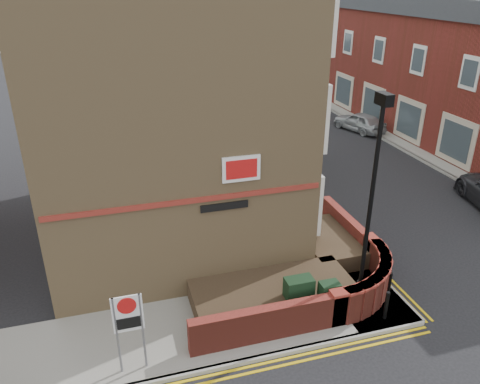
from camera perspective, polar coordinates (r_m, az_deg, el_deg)
The scene contains 26 objects.
ground at distance 13.37m, azimuth 10.47°, elevation -17.88°, with size 120.00×120.00×0.00m, color black.
pavement_corner at distance 13.54m, azimuth -6.50°, elevation -16.57°, with size 13.00×3.00×0.12m, color gray.
pavement_main at distance 27.07m, azimuth -0.61°, elevation 5.53°, with size 2.00×32.00×0.12m, color gray.
pavement_far at distance 29.46m, azimuth 22.26°, elevation 5.27°, with size 4.00×40.00×0.12m, color gray.
kerb_side at distance 12.47m, azimuth -5.15°, elevation -20.99°, with size 13.00×0.15×0.12m, color gray.
kerb_main_near at distance 27.34m, azimuth 1.41°, elevation 5.73°, with size 0.15×32.00×0.12m, color gray.
kerb_main_far at distance 28.29m, azimuth 19.04°, elevation 5.01°, with size 0.15×40.00×0.12m, color gray.
yellow_lines_side at distance 12.33m, azimuth -4.89°, elevation -21.97°, with size 13.00×0.28×0.01m, color gold.
yellow_lines_main at distance 27.43m, azimuth 1.91°, elevation 5.67°, with size 0.28×32.00×0.01m, color gold.
corner_building at distance 16.96m, azimuth -9.41°, elevation 15.13°, with size 8.95×10.40×13.60m.
garden_wall at distance 15.10m, azimuth 6.24°, elevation -11.86°, with size 6.80×6.00×1.20m, color maroon, non-canonical shape.
lamppost at distance 13.06m, azimuth 15.59°, elevation -1.75°, with size 0.25×0.50×6.30m.
utility_cabinet_large at distance 13.70m, azimuth 7.12°, elevation -12.51°, with size 0.80×0.45×1.20m, color black.
utility_cabinet_small at distance 13.81m, azimuth 10.74°, elevation -12.71°, with size 0.55×0.40×1.10m, color black.
bollard_near at distance 14.13m, azimuth 17.40°, elevation -13.05°, with size 0.11×0.11×0.90m, color black.
bollard_far at distance 14.95m, azimuth 17.71°, elevation -10.79°, with size 0.11×0.11×0.90m, color black.
zone_sign at distance 11.68m, azimuth -13.45°, elevation -14.91°, with size 0.72×0.07×2.20m.
far_terrace at distance 32.52m, azimuth 21.26°, elevation 14.43°, with size 5.40×30.40×8.00m.
far_terrace_cream at distance 50.73m, azimuth 6.57°, elevation 19.03°, with size 5.40×12.40×8.00m.
tree_near at distance 24.07m, azimuth 0.65°, elevation 14.54°, with size 3.64×3.65×6.70m.
tree_mid at distance 31.65m, azimuth -3.80°, elevation 17.85°, with size 4.03×4.03×7.42m.
tree_far at distance 39.47m, azimuth -6.54°, elevation 18.70°, with size 3.81×3.81×7.00m.
traffic_light_assembly at distance 34.94m, azimuth -4.15°, elevation 14.49°, with size 0.20×0.16×4.20m.
silver_car_near at distance 25.01m, azimuth 4.56°, elevation 5.41°, with size 1.53×4.38×1.44m, color #9C9CA3.
red_car_main at distance 33.56m, azimuth 0.50°, elevation 10.53°, with size 2.41×5.22×1.45m, color maroon.
silver_car_far at distance 30.98m, azimuth 14.36°, elevation 8.32°, with size 1.44×3.58×1.22m, color #999DA0.
Camera 1 is at (-4.94, -8.60, 8.97)m, focal length 35.00 mm.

